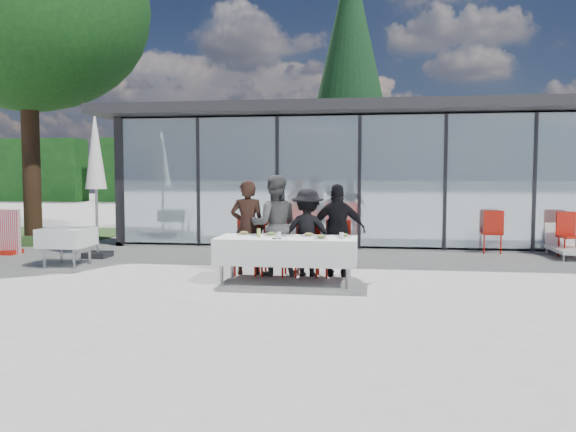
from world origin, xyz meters
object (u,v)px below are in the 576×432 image
at_px(spare_chair_b, 492,230).
at_px(market_umbrella, 96,163).
at_px(juice_bottle, 259,233).
at_px(diner_chair_a, 248,244).
at_px(diner_d, 338,230).
at_px(plate_extra, 321,237).
at_px(diner_chair_b, 275,244).
at_px(spare_table_left, 67,238).
at_px(lounger, 565,245).
at_px(conifer_tree, 350,67).
at_px(spare_chair_a, 569,232).
at_px(folded_eyeglasses, 277,238).
at_px(dining_table, 287,250).
at_px(plate_a, 244,233).
at_px(plate_d, 344,236).
at_px(diner_a, 248,227).
at_px(plate_c, 309,235).
at_px(diner_chair_d, 338,245).
at_px(deciduous_tree, 26,10).
at_px(diner_c, 308,232).
at_px(plate_b, 271,235).
at_px(diner_b, 274,225).
at_px(diner_chair_c, 308,245).

height_order(spare_chair_b, market_umbrella, market_umbrella).
bearing_deg(juice_bottle, diner_chair_a, 113.97).
bearing_deg(diner_d, plate_extra, 76.38).
bearing_deg(diner_chair_b, spare_table_left, 174.89).
bearing_deg(diner_chair_b, lounger, 27.56).
distance_m(spare_chair_b, conifer_tree, 11.18).
distance_m(diner_chair_a, juice_bottle, 0.89).
bearing_deg(spare_chair_a, folded_eyeglasses, -144.60).
height_order(dining_table, plate_extra, plate_extra).
xyz_separation_m(plate_a, plate_d, (1.67, -0.14, 0.00)).
height_order(diner_a, plate_d, diner_a).
distance_m(plate_a, folded_eyeglasses, 0.82).
bearing_deg(diner_a, spare_chair_a, -158.15).
bearing_deg(conifer_tree, spare_chair_a, -62.18).
bearing_deg(plate_c, diner_chair_a, 150.88).
xyz_separation_m(diner_chair_d, juice_bottle, (-1.25, -0.77, 0.28)).
height_order(diner_chair_b, plate_extra, diner_chair_b).
bearing_deg(folded_eyeglasses, diner_chair_a, 123.30).
height_order(diner_chair_d, plate_d, diner_chair_d).
bearing_deg(diner_a, deciduous_tree, -39.57).
relative_size(diner_c, plate_b, 6.27).
bearing_deg(deciduous_tree, diner_b, -34.28).
bearing_deg(spare_table_left, diner_chair_d, -4.03).
bearing_deg(deciduous_tree, diner_a, -35.93).
distance_m(diner_a, deciduous_tree, 10.98).
height_order(plate_a, plate_d, same).
distance_m(diner_c, diner_chair_c, 0.22).
relative_size(market_umbrella, deciduous_tree, 0.32).
bearing_deg(plate_b, lounger, 32.47).
xyz_separation_m(diner_chair_d, plate_extra, (-0.22, -0.96, 0.24)).
height_order(diner_c, spare_chair_a, diner_c).
relative_size(diner_c, plate_d, 6.27).
distance_m(diner_d, folded_eyeglasses, 1.36).
bearing_deg(diner_d, spare_table_left, -4.86).
xyz_separation_m(diner_d, spare_chair_a, (4.78, 3.04, -0.26)).
relative_size(diner_a, plate_a, 6.89).
relative_size(plate_c, deciduous_tree, 0.03).
height_order(diner_a, plate_b, diner_a).
relative_size(diner_c, spare_chair_b, 1.56).
xyz_separation_m(diner_chair_c, folded_eyeglasses, (-0.38, -1.04, 0.22)).
relative_size(diner_d, lounger, 1.20).
bearing_deg(plate_b, diner_b, 94.44).
bearing_deg(spare_table_left, lounger, 15.04).
distance_m(juice_bottle, deciduous_tree, 11.61).
bearing_deg(deciduous_tree, plate_b, -36.95).
bearing_deg(plate_d, diner_chair_a, 158.90).
xyz_separation_m(diner_chair_b, spare_chair_b, (4.40, 3.38, 0.00)).
bearing_deg(dining_table, spare_chair_b, 45.34).
bearing_deg(conifer_tree, diner_a, -96.27).
height_order(diner_a, spare_table_left, diner_a).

